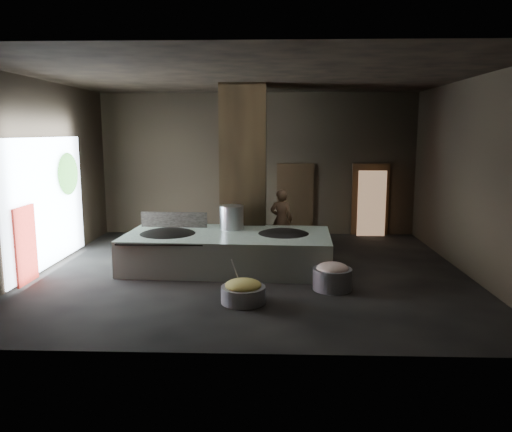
{
  "coord_description": "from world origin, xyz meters",
  "views": [
    {
      "loc": [
        0.51,
        -11.5,
        3.27
      ],
      "look_at": [
        0.08,
        0.49,
        1.25
      ],
      "focal_mm": 35.0,
      "sensor_mm": 36.0,
      "label": 1
    }
  ],
  "objects_px": {
    "cook": "(281,220)",
    "meat_basin": "(332,279)",
    "hearth_platform": "(228,251)",
    "wok_right": "(283,238)",
    "stock_pot": "(232,218)",
    "wok_left": "(168,238)",
    "veg_basin": "(243,294)"
  },
  "relations": [
    {
      "from": "hearth_platform",
      "to": "wok_right",
      "type": "xyz_separation_m",
      "value": [
        1.35,
        0.05,
        0.32
      ]
    },
    {
      "from": "wok_right",
      "to": "veg_basin",
      "type": "bearing_deg",
      "value": -107.88
    },
    {
      "from": "wok_left",
      "to": "veg_basin",
      "type": "height_order",
      "value": "wok_left"
    },
    {
      "from": "wok_left",
      "to": "stock_pot",
      "type": "relative_size",
      "value": 2.42
    },
    {
      "from": "hearth_platform",
      "to": "stock_pot",
      "type": "distance_m",
      "value": 0.89
    },
    {
      "from": "meat_basin",
      "to": "stock_pot",
      "type": "bearing_deg",
      "value": 136.64
    },
    {
      "from": "wok_left",
      "to": "meat_basin",
      "type": "bearing_deg",
      "value": -22.46
    },
    {
      "from": "stock_pot",
      "to": "cook",
      "type": "height_order",
      "value": "cook"
    },
    {
      "from": "cook",
      "to": "stock_pot",
      "type": "bearing_deg",
      "value": 53.29
    },
    {
      "from": "hearth_platform",
      "to": "veg_basin",
      "type": "xyz_separation_m",
      "value": [
        0.53,
        -2.5,
        -0.27
      ]
    },
    {
      "from": "stock_pot",
      "to": "veg_basin",
      "type": "relative_size",
      "value": 0.74
    },
    {
      "from": "stock_pot",
      "to": "meat_basin",
      "type": "height_order",
      "value": "stock_pot"
    },
    {
      "from": "hearth_platform",
      "to": "meat_basin",
      "type": "relative_size",
      "value": 5.99
    },
    {
      "from": "hearth_platform",
      "to": "stock_pot",
      "type": "relative_size",
      "value": 7.67
    },
    {
      "from": "wok_left",
      "to": "meat_basin",
      "type": "distance_m",
      "value": 4.14
    },
    {
      "from": "stock_pot",
      "to": "veg_basin",
      "type": "xyz_separation_m",
      "value": [
        0.48,
        -3.05,
        -0.97
      ]
    },
    {
      "from": "wok_right",
      "to": "meat_basin",
      "type": "bearing_deg",
      "value": -59.14
    },
    {
      "from": "cook",
      "to": "meat_basin",
      "type": "xyz_separation_m",
      "value": [
        1.03,
        -3.61,
        -0.62
      ]
    },
    {
      "from": "hearth_platform",
      "to": "stock_pot",
      "type": "xyz_separation_m",
      "value": [
        0.05,
        0.55,
        0.7
      ]
    },
    {
      "from": "cook",
      "to": "veg_basin",
      "type": "distance_m",
      "value": 4.62
    },
    {
      "from": "hearth_platform",
      "to": "cook",
      "type": "bearing_deg",
      "value": 59.38
    },
    {
      "from": "cook",
      "to": "meat_basin",
      "type": "distance_m",
      "value": 3.81
    },
    {
      "from": "veg_basin",
      "to": "meat_basin",
      "type": "distance_m",
      "value": 2.03
    },
    {
      "from": "wok_left",
      "to": "cook",
      "type": "height_order",
      "value": "cook"
    },
    {
      "from": "wok_right",
      "to": "veg_basin",
      "type": "relative_size",
      "value": 1.66
    },
    {
      "from": "wok_left",
      "to": "wok_right",
      "type": "height_order",
      "value": "wok_left"
    },
    {
      "from": "stock_pot",
      "to": "cook",
      "type": "distance_m",
      "value": 1.94
    },
    {
      "from": "wok_left",
      "to": "veg_basin",
      "type": "distance_m",
      "value": 3.2
    },
    {
      "from": "stock_pot",
      "to": "meat_basin",
      "type": "bearing_deg",
      "value": -43.36
    },
    {
      "from": "cook",
      "to": "veg_basin",
      "type": "height_order",
      "value": "cook"
    },
    {
      "from": "cook",
      "to": "meat_basin",
      "type": "bearing_deg",
      "value": 110.56
    },
    {
      "from": "hearth_platform",
      "to": "cook",
      "type": "relative_size",
      "value": 2.9
    }
  ]
}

